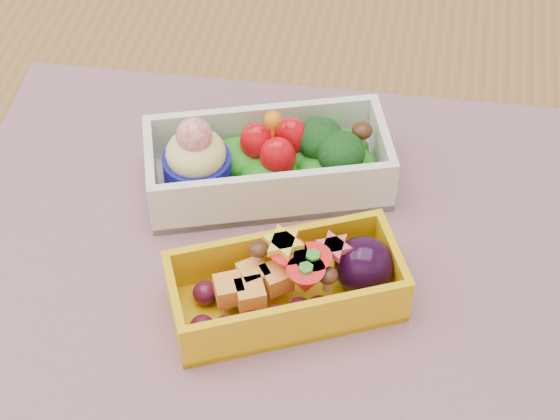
% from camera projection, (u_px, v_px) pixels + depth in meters
% --- Properties ---
extents(table, '(1.20, 0.80, 0.75)m').
position_uv_depth(table, '(265.00, 305.00, 0.78)').
color(table, brown).
rests_on(table, ground).
extents(placemat, '(0.50, 0.39, 0.00)m').
position_uv_depth(placemat, '(269.00, 248.00, 0.69)').
color(placemat, '#A27080').
rests_on(placemat, table).
extents(bento_white, '(0.20, 0.13, 0.08)m').
position_uv_depth(bento_white, '(267.00, 163.00, 0.71)').
color(bento_white, white).
rests_on(bento_white, placemat).
extents(bento_yellow, '(0.17, 0.13, 0.05)m').
position_uv_depth(bento_yellow, '(291.00, 284.00, 0.64)').
color(bento_yellow, '#E9AE0B').
rests_on(bento_yellow, placemat).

